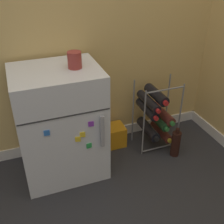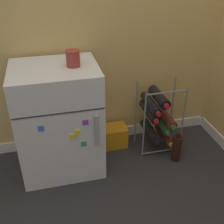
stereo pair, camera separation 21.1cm
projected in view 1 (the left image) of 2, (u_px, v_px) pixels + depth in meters
name	position (u px, v px, depth m)	size (l,w,h in m)	color
ground_plane	(115.00, 182.00, 2.04)	(14.00, 14.00, 0.00)	#28282B
mini_fridge	(61.00, 124.00, 1.97)	(0.58, 0.50, 0.81)	silver
wine_rack	(155.00, 114.00, 2.30)	(0.34, 0.32, 0.58)	slate
soda_box	(112.00, 136.00, 2.39)	(0.21, 0.16, 0.18)	orange
fridge_top_cup	(75.00, 60.00, 1.76)	(0.09, 0.09, 0.11)	maroon
loose_bottle_floor	(176.00, 144.00, 2.26)	(0.07, 0.07, 0.26)	black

